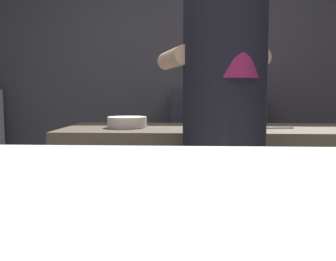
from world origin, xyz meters
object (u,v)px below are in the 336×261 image
object	(u,v)px
bottle_olive_oil	(255,77)
bottle_hot_sauce	(237,79)
mixing_bowl	(127,122)
chefs_knife	(270,128)
bartender	(224,125)

from	to	relation	value
bottle_olive_oil	bottle_hot_sauce	bearing A→B (deg)	-168.53
mixing_bowl	bottle_hot_sauce	bearing A→B (deg)	59.41
bottle_hot_sauce	chefs_knife	bearing A→B (deg)	-89.84
mixing_bowl	chefs_knife	size ratio (longest dim) A/B	0.87
bottle_hot_sauce	bottle_olive_oil	xyz separation A→B (m)	(0.16, 0.03, 0.03)
mixing_bowl	bottle_olive_oil	size ratio (longest dim) A/B	0.83
chefs_knife	bottle_hot_sauce	distance (m)	1.32
bartender	mixing_bowl	xyz separation A→B (m)	(-0.47, 0.43, -0.03)
mixing_bowl	bottle_hot_sauce	distance (m)	1.49
bottle_olive_oil	mixing_bowl	bearing A→B (deg)	-124.95
bartender	bottle_hot_sauce	bearing A→B (deg)	-26.11
bartender	bottle_hot_sauce	distance (m)	1.73
bartender	bottle_olive_oil	world-z (taller)	bartender
bartender	bottle_hot_sauce	size ratio (longest dim) A/B	8.86
chefs_knife	bottle_olive_oil	world-z (taller)	bottle_olive_oil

